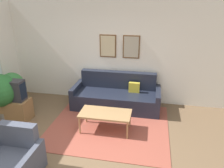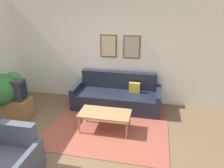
{
  "view_description": "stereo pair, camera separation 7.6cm",
  "coord_description": "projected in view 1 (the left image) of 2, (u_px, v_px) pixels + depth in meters",
  "views": [
    {
      "loc": [
        1.4,
        -2.94,
        2.74
      ],
      "look_at": [
        0.49,
        1.74,
        0.85
      ],
      "focal_mm": 35.0,
      "sensor_mm": 36.0,
      "label": 1
    },
    {
      "loc": [
        1.47,
        -2.92,
        2.74
      ],
      "look_at": [
        0.49,
        1.74,
        0.85
      ],
      "focal_mm": 35.0,
      "sensor_mm": 36.0,
      "label": 2
    }
  ],
  "objects": [
    {
      "name": "potted_plant_tall",
      "position": [
        1.0,
        92.0,
        4.97
      ],
      "size": [
        0.75,
        0.75,
        1.15
      ],
      "color": "slate",
      "rests_on": "ground_plane"
    },
    {
      "name": "tv",
      "position": [
        11.0,
        90.0,
        5.02
      ],
      "size": [
        0.63,
        0.28,
        0.49
      ],
      "color": "#2D2D33",
      "rests_on": "tv_stand"
    },
    {
      "name": "armchair",
      "position": [
        12.0,
        162.0,
        3.52
      ],
      "size": [
        0.83,
        0.76,
        0.82
      ],
      "rotation": [
        0.0,
        0.0,
        -0.38
      ],
      "color": "#474C5B",
      "rests_on": "ground_plane"
    },
    {
      "name": "potted_plant_small",
      "position": [
        7.0,
        100.0,
        5.27
      ],
      "size": [
        0.41,
        0.41,
        0.69
      ],
      "color": "#383D42",
      "rests_on": "ground_plane"
    },
    {
      "name": "area_rug",
      "position": [
        109.0,
        125.0,
        5.01
      ],
      "size": [
        2.66,
        2.3,
        0.01
      ],
      "color": "#9E4C3D",
      "rests_on": "ground_plane"
    },
    {
      "name": "potted_plant_by_window",
      "position": [
        12.0,
        85.0,
        5.72
      ],
      "size": [
        0.6,
        0.6,
        0.94
      ],
      "color": "#383D42",
      "rests_on": "ground_plane"
    },
    {
      "name": "coffee_table",
      "position": [
        105.0,
        114.0,
        4.7
      ],
      "size": [
        1.1,
        0.55,
        0.44
      ],
      "color": "#A87F51",
      "rests_on": "ground_plane"
    },
    {
      "name": "wall_back",
      "position": [
        101.0,
        53.0,
        5.92
      ],
      "size": [
        8.0,
        0.09,
        2.7
      ],
      "color": "white",
      "rests_on": "ground_plane"
    },
    {
      "name": "ground_plane",
      "position": [
        67.0,
        161.0,
        3.94
      ],
      "size": [
        16.0,
        16.0,
        0.0
      ],
      "primitive_type": "plane",
      "color": "brown"
    },
    {
      "name": "couch",
      "position": [
        117.0,
        96.0,
        5.79
      ],
      "size": [
        2.27,
        0.9,
        0.9
      ],
      "color": "#1E2333",
      "rests_on": "ground_plane"
    },
    {
      "name": "tv_stand",
      "position": [
        14.0,
        109.0,
        5.2
      ],
      "size": [
        0.75,
        0.43,
        0.52
      ],
      "color": "olive",
      "rests_on": "ground_plane"
    }
  ]
}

